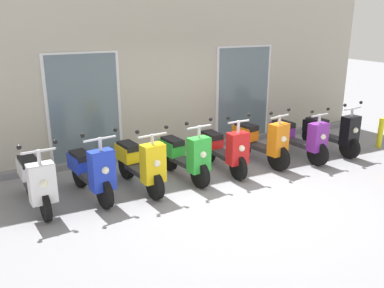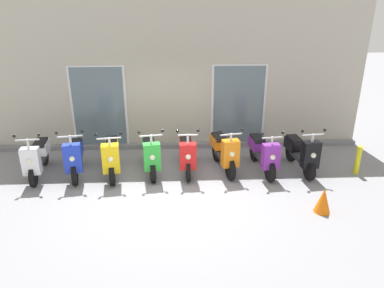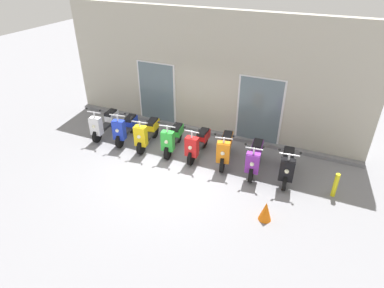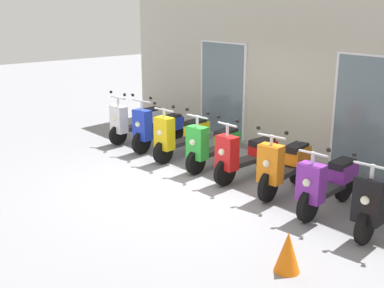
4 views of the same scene
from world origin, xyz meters
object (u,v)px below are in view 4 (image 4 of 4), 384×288
(traffic_cone, at_px, (288,252))
(scooter_green, at_px, (213,145))
(scooter_purple, at_px, (328,182))
(scooter_orange, at_px, (284,165))
(scooter_black, at_px, (382,200))
(scooter_white, at_px, (136,121))
(scooter_red, at_px, (246,154))
(scooter_yellow, at_px, (181,136))
(scooter_blue, at_px, (157,128))

(traffic_cone, bearing_deg, scooter_green, 151.06)
(scooter_green, xyz_separation_m, traffic_cone, (3.48, -1.93, -0.21))
(scooter_purple, relative_size, traffic_cone, 3.15)
(scooter_orange, height_order, scooter_black, scooter_orange)
(scooter_white, bearing_deg, scooter_red, 1.23)
(scooter_black, bearing_deg, traffic_cone, -94.39)
(scooter_yellow, relative_size, scooter_green, 1.04)
(scooter_orange, bearing_deg, traffic_cone, -48.76)
(scooter_white, height_order, scooter_black, scooter_black)
(scooter_yellow, bearing_deg, scooter_white, 178.84)
(scooter_white, distance_m, scooter_green, 2.65)
(scooter_white, height_order, scooter_red, scooter_red)
(scooter_white, relative_size, scooter_orange, 1.02)
(scooter_blue, height_order, scooter_black, scooter_blue)
(scooter_purple, bearing_deg, scooter_white, -179.91)
(scooter_green, relative_size, scooter_black, 0.98)
(scooter_orange, relative_size, traffic_cone, 3.01)
(scooter_green, height_order, scooter_black, scooter_green)
(scooter_green, relative_size, traffic_cone, 2.93)
(traffic_cone, bearing_deg, scooter_white, 162.90)
(scooter_red, distance_m, traffic_cone, 3.28)
(scooter_yellow, bearing_deg, scooter_orange, 2.42)
(scooter_orange, bearing_deg, scooter_white, -178.99)
(scooter_blue, distance_m, traffic_cone, 5.57)
(scooter_yellow, distance_m, traffic_cone, 4.77)
(scooter_purple, bearing_deg, scooter_yellow, -179.31)
(scooter_blue, relative_size, scooter_red, 0.97)
(scooter_purple, bearing_deg, scooter_red, 177.89)
(scooter_black, height_order, traffic_cone, scooter_black)
(scooter_blue, bearing_deg, scooter_black, -0.01)
(scooter_black, bearing_deg, scooter_yellow, -179.77)
(scooter_green, relative_size, scooter_orange, 0.98)
(scooter_green, relative_size, scooter_red, 0.95)
(scooter_blue, xyz_separation_m, scooter_green, (1.76, 0.06, -0.02))
(scooter_black, bearing_deg, scooter_purple, 178.48)
(scooter_blue, bearing_deg, scooter_green, 1.82)
(scooter_yellow, bearing_deg, scooter_black, 0.23)
(scooter_blue, distance_m, scooter_black, 5.39)
(scooter_blue, xyz_separation_m, traffic_cone, (5.25, -1.87, -0.22))
(scooter_green, bearing_deg, scooter_yellow, -175.23)
(scooter_blue, height_order, scooter_purple, scooter_blue)
(scooter_purple, relative_size, scooter_black, 1.06)
(scooter_white, distance_m, traffic_cone, 6.42)
(scooter_orange, bearing_deg, scooter_yellow, -177.58)
(scooter_blue, distance_m, scooter_purple, 4.46)
(traffic_cone, bearing_deg, scooter_blue, 160.39)
(scooter_green, xyz_separation_m, scooter_orange, (1.76, 0.04, 0.04))
(scooter_white, relative_size, scooter_purple, 0.97)
(scooter_blue, distance_m, scooter_orange, 3.53)
(scooter_green, relative_size, scooter_purple, 0.93)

